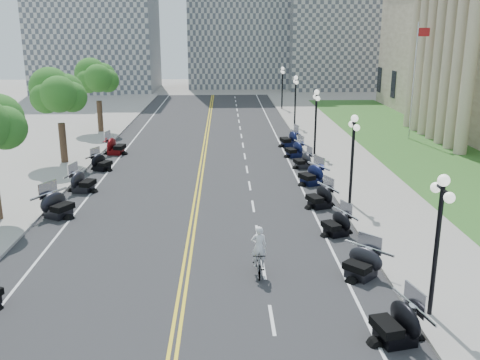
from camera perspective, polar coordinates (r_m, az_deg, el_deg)
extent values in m
plane|color=gray|center=(26.00, -5.21, -5.73)|extent=(160.00, 160.00, 0.00)
cube|color=#333335|center=(35.47, -4.29, 0.26)|extent=(16.00, 90.00, 0.01)
cube|color=yellow|center=(35.48, -4.48, 0.27)|extent=(0.12, 90.00, 0.00)
cube|color=yellow|center=(35.46, -4.09, 0.27)|extent=(0.12, 90.00, 0.00)
cube|color=white|center=(35.75, 6.02, 0.36)|extent=(0.12, 90.00, 0.00)
cube|color=white|center=(36.33, -14.42, 0.18)|extent=(0.12, 90.00, 0.00)
cube|color=white|center=(18.81, 3.43, -14.65)|extent=(0.12, 2.00, 0.00)
cube|color=white|center=(22.33, 2.52, -9.42)|extent=(0.12, 2.00, 0.00)
cube|color=white|center=(25.99, 1.88, -5.64)|extent=(0.12, 2.00, 0.00)
cube|color=white|center=(29.74, 1.40, -2.80)|extent=(0.12, 2.00, 0.00)
cube|color=white|center=(33.55, 1.04, -0.61)|extent=(0.12, 2.00, 0.00)
cube|color=white|center=(37.39, 0.75, 1.14)|extent=(0.12, 2.00, 0.00)
cube|color=white|center=(41.27, 0.51, 2.56)|extent=(0.12, 2.00, 0.00)
cube|color=white|center=(45.17, 0.31, 3.74)|extent=(0.12, 2.00, 0.00)
cube|color=white|center=(49.08, 0.15, 4.73)|extent=(0.12, 2.00, 0.00)
cube|color=white|center=(53.01, 0.01, 5.57)|extent=(0.12, 2.00, 0.00)
cube|color=white|center=(56.95, -0.11, 6.30)|extent=(0.12, 2.00, 0.00)
cube|color=white|center=(60.89, -0.22, 6.93)|extent=(0.12, 2.00, 0.00)
cube|color=white|center=(64.84, -0.31, 7.49)|extent=(0.12, 2.00, 0.00)
cube|color=white|center=(68.80, -0.40, 7.98)|extent=(0.12, 2.00, 0.00)
cube|color=white|center=(72.76, -0.47, 8.42)|extent=(0.12, 2.00, 0.00)
cube|color=white|center=(76.73, -0.54, 8.81)|extent=(0.12, 2.00, 0.00)
cube|color=#9E9991|center=(36.51, 12.41, 0.50)|extent=(5.00, 90.00, 0.15)
cube|color=#9E9991|center=(37.43, -20.56, 0.22)|extent=(5.00, 90.00, 0.15)
cube|color=#356023|center=(46.01, 18.53, 3.18)|extent=(9.00, 60.00, 0.10)
cube|color=gray|center=(88.39, -15.29, 17.66)|extent=(18.00, 14.00, 26.00)
cube|color=gray|center=(91.42, 11.64, 16.55)|extent=(20.00, 14.00, 22.00)
imported|color=#A51414|center=(21.61, 2.01, -8.82)|extent=(0.52, 1.75, 1.05)
imported|color=silver|center=(21.07, 2.04, -5.40)|extent=(0.63, 0.41, 1.73)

